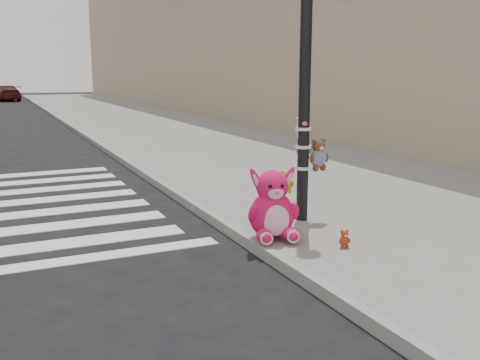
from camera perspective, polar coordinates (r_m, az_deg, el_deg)
name	(u,v)px	position (r m, az deg, el deg)	size (l,w,h in m)	color
ground	(164,312)	(5.21, -8.13, -13.77)	(120.00, 120.00, 0.00)	black
sidewalk_near	(227,145)	(15.99, -1.41, 3.71)	(7.00, 80.00, 0.14)	slate
curb_edge	(111,153)	(14.97, -13.63, 2.86)	(0.12, 80.00, 0.15)	gray
bld_near	(248,14)	(27.38, 0.84, 17.24)	(5.00, 60.00, 10.00)	tan
signal_pole	(306,104)	(7.48, 7.05, 8.04)	(0.70, 0.49, 4.00)	black
pink_bunny	(272,209)	(6.73, 3.48, -3.13)	(0.69, 0.78, 0.93)	#EF145E
red_teddy	(344,239)	(6.56, 11.07, -6.17)	(0.15, 0.11, 0.22)	#B63112
car_maroon_near	(6,93)	(46.71, -23.71, 8.48)	(1.71, 4.21, 1.22)	#531A17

